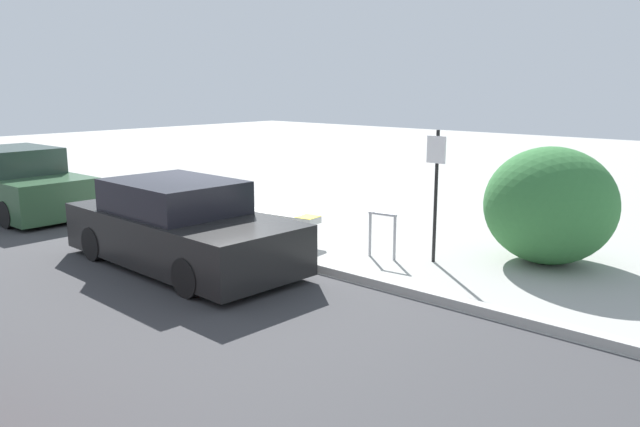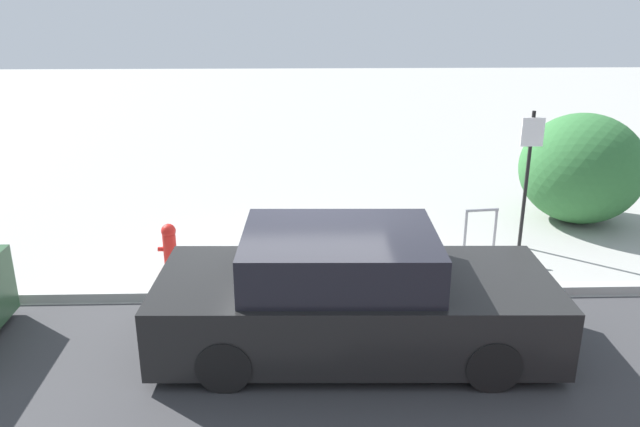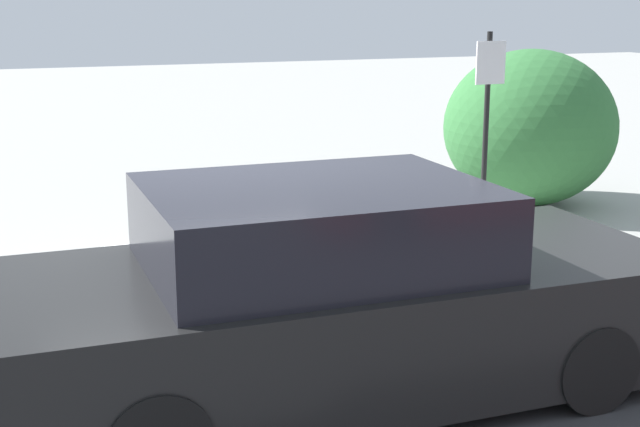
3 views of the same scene
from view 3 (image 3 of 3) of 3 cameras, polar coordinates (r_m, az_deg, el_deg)
The scene contains 7 objects.
ground_plane at distance 7.31m, azimuth -6.94°, elevation -7.70°, with size 60.00×60.00×0.00m, color #9E9E99.
curb at distance 7.29m, azimuth -6.96°, elevation -7.22°, with size 60.00×0.20×0.13m.
bench at distance 8.18m, azimuth -6.44°, elevation -1.79°, with size 2.09×0.66×0.56m.
bike_rack at distance 9.38m, azimuth 7.50°, elevation 0.29°, with size 0.55×0.11×0.83m.
sign_post at distance 9.98m, azimuth 10.64°, elevation 6.12°, with size 0.36×0.08×2.30m.
shrub_hedge at distance 11.91m, azimuth 13.27°, elevation 5.36°, with size 2.22×2.23×2.02m.
parked_car_near at distance 6.05m, azimuth 1.04°, elevation -5.50°, with size 4.64×2.02×1.47m.
Camera 3 is at (-1.72, -6.60, 2.64)m, focal length 50.00 mm.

